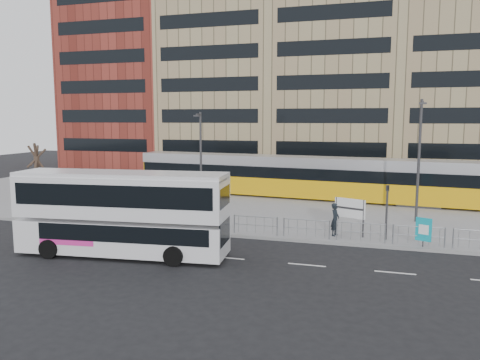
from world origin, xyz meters
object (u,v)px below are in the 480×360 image
(pedestrian, at_px, (335,219))
(lamp_post_east, at_px, (419,156))
(ad_panel, at_px, (424,230))
(lamp_post_west, at_px, (200,153))
(traffic_light_east, at_px, (387,205))
(double_decker_bus, at_px, (122,211))
(bare_tree, at_px, (36,142))
(tram, at_px, (300,177))
(traffic_light_west, at_px, (78,191))
(station_sign, at_px, (350,210))

(pedestrian, xyz_separation_m, lamp_post_east, (4.82, 5.26, 3.42))
(ad_panel, height_order, lamp_post_west, lamp_post_west)
(traffic_light_east, bearing_deg, double_decker_bus, -174.48)
(lamp_post_west, relative_size, bare_tree, 1.08)
(double_decker_bus, bearing_deg, lamp_post_west, 90.02)
(lamp_post_west, height_order, bare_tree, lamp_post_west)
(traffic_light_east, distance_m, lamp_post_east, 6.18)
(tram, height_order, lamp_post_east, lamp_post_east)
(ad_panel, xyz_separation_m, pedestrian, (-4.71, 1.12, 0.04))
(traffic_light_east, xyz_separation_m, lamp_post_west, (-14.36, 8.31, 2.03))
(lamp_post_west, bearing_deg, pedestrian, -35.52)
(ad_panel, relative_size, lamp_post_east, 0.20)
(double_decker_bus, relative_size, lamp_post_west, 1.49)
(tram, distance_m, traffic_light_west, 18.34)
(double_decker_bus, relative_size, tram, 0.36)
(tram, bearing_deg, lamp_post_east, -33.79)
(double_decker_bus, xyz_separation_m, station_sign, (10.84, 6.88, -0.65))
(traffic_light_east, relative_size, lamp_post_west, 0.43)
(traffic_light_east, xyz_separation_m, bare_tree, (-28.30, 5.96, 2.85))
(traffic_light_west, distance_m, lamp_post_east, 22.54)
(station_sign, height_order, traffic_light_east, traffic_light_east)
(lamp_post_west, bearing_deg, lamp_post_east, -10.28)
(double_decker_bus, distance_m, lamp_post_east, 19.11)
(station_sign, height_order, traffic_light_west, traffic_light_west)
(pedestrian, relative_size, bare_tree, 0.28)
(bare_tree, bearing_deg, lamp_post_east, -1.17)
(double_decker_bus, relative_size, pedestrian, 5.69)
(traffic_light_west, bearing_deg, lamp_post_east, 21.55)
(pedestrian, height_order, traffic_light_west, traffic_light_west)
(pedestrian, relative_size, lamp_post_east, 0.24)
(ad_panel, bearing_deg, traffic_light_east, 173.68)
(station_sign, xyz_separation_m, bare_tree, (-26.27, 5.54, 3.33))
(tram, distance_m, traffic_light_east, 14.47)
(station_sign, relative_size, ad_panel, 1.38)
(pedestrian, distance_m, lamp_post_west, 14.48)
(tram, relative_size, ad_panel, 19.22)
(ad_panel, bearing_deg, bare_tree, -170.56)
(double_decker_bus, distance_m, ad_panel, 15.77)
(tram, relative_size, traffic_light_east, 9.71)
(double_decker_bus, xyz_separation_m, ad_panel, (14.76, 5.42, -1.24))
(pedestrian, relative_size, traffic_light_west, 0.62)
(bare_tree, bearing_deg, tram, 17.49)
(traffic_light_east, height_order, lamp_post_east, lamp_post_east)
(pedestrian, bearing_deg, bare_tree, 90.63)
(station_sign, xyz_separation_m, lamp_post_west, (-12.32, 7.88, 2.50))
(ad_panel, relative_size, pedestrian, 0.82)
(traffic_light_west, height_order, traffic_light_east, same)
(double_decker_bus, height_order, traffic_light_east, double_decker_bus)
(station_sign, bearing_deg, pedestrian, -135.25)
(lamp_post_west, relative_size, lamp_post_east, 0.91)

